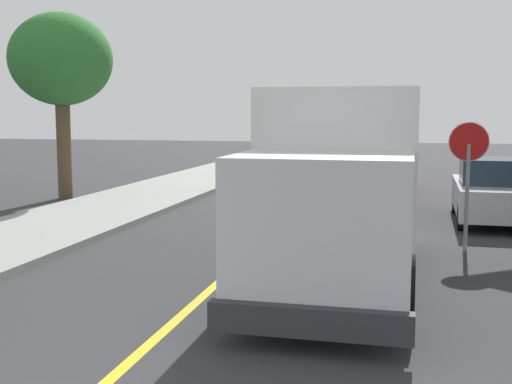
{
  "coord_description": "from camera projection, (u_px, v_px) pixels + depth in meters",
  "views": [
    {
      "loc": [
        3.02,
        -3.44,
        2.83
      ],
      "look_at": [
        0.37,
        7.93,
        1.4
      ],
      "focal_mm": 45.45,
      "sensor_mm": 36.0,
      "label": 1
    }
  ],
  "objects": [
    {
      "name": "street_tree_down_block",
      "position": [
        61.0,
        61.0,
        21.0
      ],
      "size": [
        3.32,
        3.32,
        6.06
      ],
      "color": "brown",
      "rests_on": "ground"
    },
    {
      "name": "parked_van_across",
      "position": [
        492.0,
        192.0,
        16.76
      ],
      "size": [
        1.9,
        4.44,
        1.67
      ],
      "color": "#B7B7BC",
      "rests_on": "ground"
    },
    {
      "name": "box_truck",
      "position": [
        344.0,
        176.0,
        11.05
      ],
      "size": [
        2.44,
        7.19,
        3.2
      ],
      "color": "silver",
      "rests_on": "ground"
    },
    {
      "name": "parked_car_mid",
      "position": [
        374.0,
        168.0,
        24.06
      ],
      "size": [
        1.81,
        4.4,
        1.67
      ],
      "color": "maroon",
      "rests_on": "ground"
    },
    {
      "name": "stop_sign",
      "position": [
        468.0,
        161.0,
        13.12
      ],
      "size": [
        0.8,
        0.1,
        2.65
      ],
      "color": "gray",
      "rests_on": "ground"
    },
    {
      "name": "parked_car_near",
      "position": [
        362.0,
        185.0,
        18.5
      ],
      "size": [
        1.85,
        4.42,
        1.67
      ],
      "color": "black",
      "rests_on": "ground"
    },
    {
      "name": "centre_line_yellow",
      "position": [
        261.0,
        244.0,
        14.01
      ],
      "size": [
        0.16,
        56.0,
        0.01
      ],
      "primitive_type": "cube",
      "color": "gold",
      "rests_on": "ground"
    }
  ]
}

